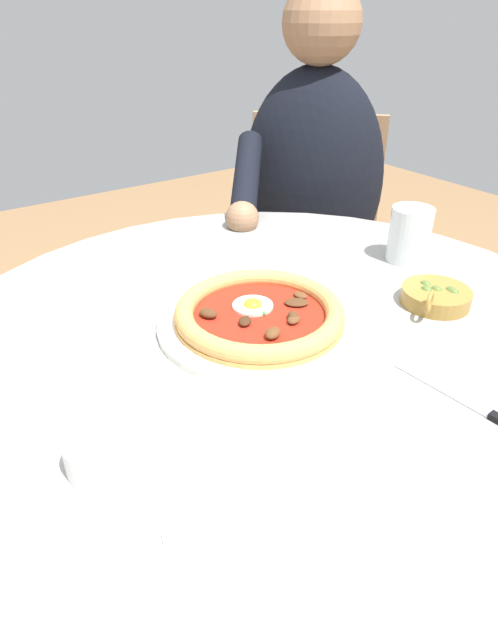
% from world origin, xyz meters
% --- Properties ---
extents(ground_plane, '(6.00, 6.00, 0.02)m').
position_xyz_m(ground_plane, '(0.00, 0.00, -0.01)').
color(ground_plane, olive).
extents(dining_table, '(1.01, 1.01, 0.71)m').
position_xyz_m(dining_table, '(0.00, 0.00, 0.57)').
color(dining_table, '#999993').
rests_on(dining_table, ground).
extents(pizza_on_plate, '(0.29, 0.29, 0.04)m').
position_xyz_m(pizza_on_plate, '(-0.03, -0.01, 0.73)').
color(pizza_on_plate, white).
rests_on(pizza_on_plate, dining_table).
extents(water_glass, '(0.07, 0.07, 0.10)m').
position_xyz_m(water_glass, '(-0.06, 0.34, 0.76)').
color(water_glass, silver).
rests_on(water_glass, dining_table).
extents(ramekin_capers, '(0.07, 0.07, 0.04)m').
position_xyz_m(ramekin_capers, '(0.10, -0.30, 0.73)').
color(ramekin_capers, white).
rests_on(ramekin_capers, dining_table).
extents(olive_pan, '(0.11, 0.12, 0.05)m').
position_xyz_m(olive_pan, '(0.07, 0.25, 0.73)').
color(olive_pan, olive).
rests_on(olive_pan, dining_table).
extents(fork_utensil, '(0.07, 0.18, 0.00)m').
position_xyz_m(fork_utensil, '(0.24, -0.20, 0.72)').
color(fork_utensil, '#BCBCC1').
rests_on(fork_utensil, dining_table).
extents(diner_person, '(0.44, 0.57, 1.17)m').
position_xyz_m(diner_person, '(-0.50, 0.49, 0.52)').
color(diner_person, '#282833').
rests_on(diner_person, ground).
extents(cafe_chair_diner, '(0.61, 0.61, 0.85)m').
position_xyz_m(cafe_chair_diner, '(-0.60, 0.60, 0.52)').
color(cafe_chair_diner, '#957050').
rests_on(cafe_chair_diner, ground).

